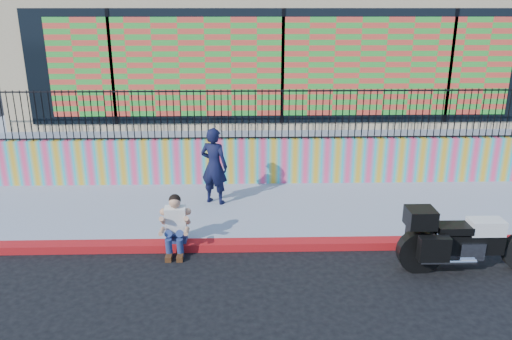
{
  "coord_description": "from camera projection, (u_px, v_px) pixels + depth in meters",
  "views": [
    {
      "loc": [
        -0.99,
        -8.36,
        4.29
      ],
      "look_at": [
        -0.74,
        1.2,
        1.14
      ],
      "focal_mm": 35.0,
      "sensor_mm": 36.0,
      "label": 1
    }
  ],
  "objects": [
    {
      "name": "ground",
      "position": [
        297.0,
        248.0,
        9.31
      ],
      "size": [
        90.0,
        90.0,
        0.0
      ],
      "primitive_type": "plane",
      "color": "black",
      "rests_on": "ground"
    },
    {
      "name": "red_curb",
      "position": [
        297.0,
        244.0,
        9.28
      ],
      "size": [
        16.0,
        0.3,
        0.15
      ],
      "primitive_type": "cube",
      "color": "maroon",
      "rests_on": "ground"
    },
    {
      "name": "sidewalk",
      "position": [
        289.0,
        210.0,
        10.85
      ],
      "size": [
        16.0,
        3.0,
        0.15
      ],
      "primitive_type": "cube",
      "color": "#8B91A7",
      "rests_on": "ground"
    },
    {
      "name": "mural_wall",
      "position": [
        284.0,
        161.0,
        12.17
      ],
      "size": [
        16.0,
        0.2,
        1.1
      ],
      "primitive_type": "cube",
      "color": "#F74174",
      "rests_on": "sidewalk"
    },
    {
      "name": "metal_fence",
      "position": [
        285.0,
        115.0,
        11.81
      ],
      "size": [
        15.8,
        0.04,
        1.2
      ],
      "primitive_type": null,
      "color": "black",
      "rests_on": "mural_wall"
    },
    {
      "name": "elevated_platform",
      "position": [
        272.0,
        119.0,
        17.04
      ],
      "size": [
        16.0,
        10.0,
        1.25
      ],
      "primitive_type": "cube",
      "color": "#8B91A7",
      "rests_on": "ground"
    },
    {
      "name": "storefront_building",
      "position": [
        273.0,
        40.0,
        16.01
      ],
      "size": [
        14.0,
        8.06,
        4.0
      ],
      "color": "tan",
      "rests_on": "elevated_platform"
    },
    {
      "name": "police_motorcycle",
      "position": [
        471.0,
        236.0,
        8.34
      ],
      "size": [
        2.44,
        0.81,
        1.52
      ],
      "color": "black",
      "rests_on": "ground"
    },
    {
      "name": "police_officer",
      "position": [
        214.0,
        166.0,
        10.81
      ],
      "size": [
        0.73,
        0.62,
        1.7
      ],
      "primitive_type": "imported",
      "rotation": [
        0.0,
        0.0,
        2.73
      ],
      "color": "black",
      "rests_on": "sidewalk"
    },
    {
      "name": "seated_man",
      "position": [
        175.0,
        230.0,
        8.99
      ],
      "size": [
        0.54,
        0.71,
        1.06
      ],
      "color": "navy",
      "rests_on": "ground"
    }
  ]
}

